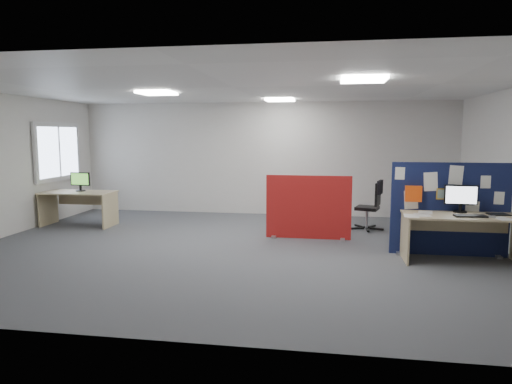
# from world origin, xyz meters

# --- Properties ---
(floor) EXTENTS (9.00, 9.00, 0.00)m
(floor) POSITION_xyz_m (0.00, 0.00, 0.00)
(floor) COLOR #4F5156
(floor) RESTS_ON ground
(ceiling) EXTENTS (9.00, 7.00, 0.02)m
(ceiling) POSITION_xyz_m (0.00, 0.00, 2.70)
(ceiling) COLOR white
(ceiling) RESTS_ON wall_back
(wall_back) EXTENTS (9.00, 0.02, 2.70)m
(wall_back) POSITION_xyz_m (0.00, 3.50, 1.35)
(wall_back) COLOR silver
(wall_back) RESTS_ON floor
(wall_front) EXTENTS (9.00, 0.02, 2.70)m
(wall_front) POSITION_xyz_m (0.00, -3.50, 1.35)
(wall_front) COLOR silver
(wall_front) RESTS_ON floor
(window) EXTENTS (0.06, 1.70, 1.30)m
(window) POSITION_xyz_m (-4.44, 2.00, 1.55)
(window) COLOR white
(window) RESTS_ON wall_left
(ceiling_lights) EXTENTS (4.10, 4.10, 0.04)m
(ceiling_lights) POSITION_xyz_m (0.33, 0.67, 2.67)
(ceiling_lights) COLOR white
(ceiling_lights) RESTS_ON ceiling
(navy_divider) EXTENTS (1.82, 0.30, 1.50)m
(navy_divider) POSITION_xyz_m (3.46, 0.17, 0.75)
(navy_divider) COLOR #0E1635
(navy_divider) RESTS_ON floor
(main_desk) EXTENTS (1.72, 0.77, 0.73)m
(main_desk) POSITION_xyz_m (3.58, -0.18, 0.56)
(main_desk) COLOR tan
(main_desk) RESTS_ON floor
(monitor_main) EXTENTS (0.49, 0.20, 0.43)m
(monitor_main) POSITION_xyz_m (3.60, 0.02, 0.97)
(monitor_main) COLOR black
(monitor_main) RESTS_ON main_desk
(keyboard) EXTENTS (0.46, 0.20, 0.02)m
(keyboard) POSITION_xyz_m (3.65, -0.36, 0.74)
(keyboard) COLOR black
(keyboard) RESTS_ON main_desk
(mouse) EXTENTS (0.11, 0.08, 0.03)m
(mouse) POSITION_xyz_m (3.93, -0.40, 0.74)
(mouse) COLOR #A6A5AB
(mouse) RESTS_ON main_desk
(paper_tray) EXTENTS (0.32, 0.28, 0.01)m
(paper_tray) POSITION_xyz_m (4.12, -0.12, 0.74)
(paper_tray) COLOR black
(paper_tray) RESTS_ON main_desk
(red_divider) EXTENTS (1.58, 0.30, 1.18)m
(red_divider) POSITION_xyz_m (1.20, 1.01, 0.58)
(red_divider) COLOR #AA1517
(red_divider) RESTS_ON floor
(second_desk) EXTENTS (1.49, 0.75, 0.73)m
(second_desk) POSITION_xyz_m (-3.68, 1.49, 0.55)
(second_desk) COLOR tan
(second_desk) RESTS_ON floor
(monitor_second) EXTENTS (0.44, 0.20, 0.40)m
(monitor_second) POSITION_xyz_m (-3.68, 1.56, 0.95)
(monitor_second) COLOR black
(monitor_second) RESTS_ON second_desk
(office_chair) EXTENTS (0.67, 0.64, 1.01)m
(office_chair) POSITION_xyz_m (2.45, 1.96, 0.57)
(office_chair) COLOR black
(office_chair) RESTS_ON floor
(desk_papers) EXTENTS (1.53, 0.70, 0.00)m
(desk_papers) POSITION_xyz_m (3.23, -0.31, 0.73)
(desk_papers) COLOR white
(desk_papers) RESTS_ON main_desk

